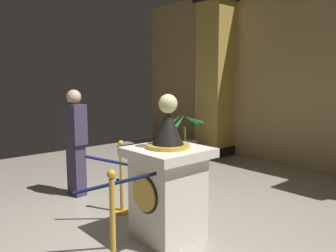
{
  "coord_description": "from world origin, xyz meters",
  "views": [
    {
      "loc": [
        3.0,
        -2.26,
        1.8
      ],
      "look_at": [
        0.23,
        0.18,
        1.29
      ],
      "focal_mm": 36.33,
      "sensor_mm": 36.0,
      "label": 1
    }
  ],
  "objects": [
    {
      "name": "ground_plane",
      "position": [
        0.0,
        0.0,
        0.0
      ],
      "size": [
        10.22,
        10.22,
        0.0
      ],
      "primitive_type": "plane",
      "color": "#9E9384"
    },
    {
      "name": "back_wall",
      "position": [
        0.0,
        4.34,
        1.93
      ],
      "size": [
        10.22,
        0.16,
        3.87
      ],
      "primitive_type": "cube",
      "color": "tan",
      "rests_on": "ground_plane"
    },
    {
      "name": "pedestal_clock",
      "position": [
        0.23,
        0.18,
        0.64
      ],
      "size": [
        0.8,
        0.8,
        1.64
      ],
      "color": "silver",
      "rests_on": "ground_plane"
    },
    {
      "name": "stanchion_near",
      "position": [
        -0.74,
        0.2,
        0.35
      ],
      "size": [
        0.24,
        0.24,
        1.0
      ],
      "color": "gold",
      "rests_on": "ground_plane"
    },
    {
      "name": "stanchion_far",
      "position": [
        0.57,
        -0.76,
        0.36
      ],
      "size": [
        0.24,
        0.24,
        1.04
      ],
      "color": "gold",
      "rests_on": "ground_plane"
    },
    {
      "name": "velvet_rope",
      "position": [
        -0.08,
        -0.28,
        0.79
      ],
      "size": [
        1.17,
        1.16,
        0.22
      ],
      "color": "#141947"
    },
    {
      "name": "column_left",
      "position": [
        -2.34,
        3.98,
        1.84
      ],
      "size": [
        0.84,
        0.84,
        3.71
      ],
      "color": "black",
      "rests_on": "ground_plane"
    },
    {
      "name": "potted_palm_left",
      "position": [
        -2.5,
        3.09,
        0.3
      ],
      "size": [
        0.87,
        0.8,
        1.06
      ],
      "color": "black",
      "rests_on": "ground_plane"
    },
    {
      "name": "bystander_guest",
      "position": [
        -1.79,
        0.07,
        0.87
      ],
      "size": [
        0.38,
        0.25,
        1.64
      ],
      "color": "#383347",
      "rests_on": "ground_plane"
    }
  ]
}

